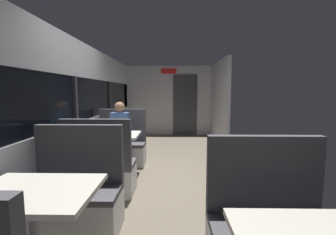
{
  "coord_description": "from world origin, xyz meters",
  "views": [
    {
      "loc": [
        0.13,
        -3.74,
        1.46
      ],
      "look_at": [
        0.03,
        1.5,
        0.88
      ],
      "focal_mm": 25.18,
      "sensor_mm": 36.0,
      "label": 1
    }
  ],
  "objects_px": {
    "dining_table_near_window": "(35,203)",
    "bench_near_window_facing_entry": "(75,199)",
    "dining_table_mid_window": "(112,140)",
    "bench_mid_window_facing_end": "(100,171)",
    "seated_passenger": "(121,138)",
    "bench_mid_window_facing_entry": "(122,148)"
  },
  "relations": [
    {
      "from": "dining_table_mid_window",
      "to": "bench_mid_window_facing_end",
      "type": "height_order",
      "value": "bench_mid_window_facing_end"
    },
    {
      "from": "dining_table_mid_window",
      "to": "seated_passenger",
      "type": "distance_m",
      "value": 0.64
    },
    {
      "from": "dining_table_mid_window",
      "to": "bench_mid_window_facing_entry",
      "type": "distance_m",
      "value": 0.77
    },
    {
      "from": "bench_mid_window_facing_end",
      "to": "bench_mid_window_facing_entry",
      "type": "xyz_separation_m",
      "value": [
        0.0,
        1.4,
        0.0
      ]
    },
    {
      "from": "dining_table_near_window",
      "to": "dining_table_mid_window",
      "type": "height_order",
      "value": "same"
    },
    {
      "from": "bench_mid_window_facing_entry",
      "to": "seated_passenger",
      "type": "bearing_deg",
      "value": -90.0
    },
    {
      "from": "bench_near_window_facing_entry",
      "to": "bench_mid_window_facing_end",
      "type": "distance_m",
      "value": 0.87
    },
    {
      "from": "bench_mid_window_facing_end",
      "to": "seated_passenger",
      "type": "xyz_separation_m",
      "value": [
        0.0,
        1.33,
        0.21
      ]
    },
    {
      "from": "dining_table_near_window",
      "to": "seated_passenger",
      "type": "xyz_separation_m",
      "value": [
        0.0,
        2.9,
        -0.1
      ]
    },
    {
      "from": "bench_mid_window_facing_end",
      "to": "bench_mid_window_facing_entry",
      "type": "bearing_deg",
      "value": 90.0
    },
    {
      "from": "bench_mid_window_facing_end",
      "to": "dining_table_mid_window",
      "type": "bearing_deg",
      "value": 90.0
    },
    {
      "from": "dining_table_near_window",
      "to": "bench_near_window_facing_entry",
      "type": "xyz_separation_m",
      "value": [
        0.0,
        0.7,
        -0.31
      ]
    },
    {
      "from": "dining_table_near_window",
      "to": "bench_mid_window_facing_end",
      "type": "bearing_deg",
      "value": 90.0
    },
    {
      "from": "dining_table_mid_window",
      "to": "bench_near_window_facing_entry",
      "type": "bearing_deg",
      "value": -90.0
    },
    {
      "from": "dining_table_near_window",
      "to": "bench_mid_window_facing_entry",
      "type": "bearing_deg",
      "value": 90.0
    },
    {
      "from": "bench_mid_window_facing_end",
      "to": "dining_table_near_window",
      "type": "bearing_deg",
      "value": -90.0
    },
    {
      "from": "bench_near_window_facing_entry",
      "to": "seated_passenger",
      "type": "height_order",
      "value": "seated_passenger"
    },
    {
      "from": "bench_near_window_facing_entry",
      "to": "dining_table_mid_window",
      "type": "bearing_deg",
      "value": 90.0
    },
    {
      "from": "dining_table_mid_window",
      "to": "bench_mid_window_facing_end",
      "type": "bearing_deg",
      "value": -90.0
    },
    {
      "from": "dining_table_mid_window",
      "to": "dining_table_near_window",
      "type": "bearing_deg",
      "value": -90.0
    },
    {
      "from": "dining_table_near_window",
      "to": "seated_passenger",
      "type": "relative_size",
      "value": 0.71
    },
    {
      "from": "bench_mid_window_facing_entry",
      "to": "seated_passenger",
      "type": "relative_size",
      "value": 0.87
    }
  ]
}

